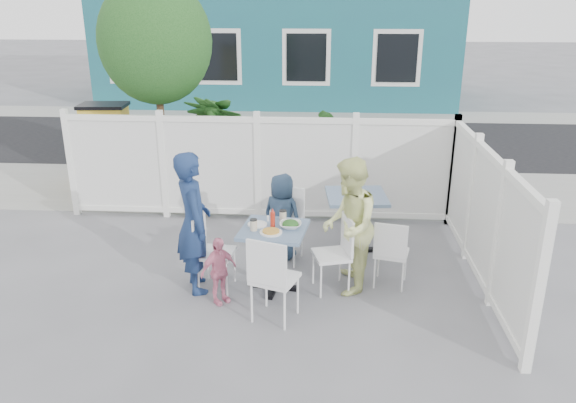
# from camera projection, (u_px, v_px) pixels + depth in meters

# --- Properties ---
(ground) EXTENTS (80.00, 80.00, 0.00)m
(ground) POSITION_uv_depth(u_px,v_px,m) (226.00, 295.00, 6.51)
(ground) COLOR slate
(near_sidewalk) EXTENTS (24.00, 2.60, 0.01)m
(near_sidewalk) POSITION_uv_depth(u_px,v_px,m) (262.00, 189.00, 10.07)
(near_sidewalk) COLOR gray
(near_sidewalk) RESTS_ON ground
(street) EXTENTS (24.00, 5.00, 0.01)m
(street) POSITION_uv_depth(u_px,v_px,m) (279.00, 140.00, 13.53)
(street) COLOR black
(street) RESTS_ON ground
(far_sidewalk) EXTENTS (24.00, 1.60, 0.01)m
(far_sidewalk) POSITION_uv_depth(u_px,v_px,m) (288.00, 115.00, 16.44)
(far_sidewalk) COLOR gray
(far_sidewalk) RESTS_ON ground
(building) EXTENTS (11.00, 6.00, 6.00)m
(building) POSITION_uv_depth(u_px,v_px,m) (280.00, 5.00, 18.62)
(building) COLOR #1D5867
(building) RESTS_ON ground
(fence_back) EXTENTS (5.86, 0.08, 1.60)m
(fence_back) POSITION_uv_depth(u_px,v_px,m) (258.00, 170.00, 8.48)
(fence_back) COLOR white
(fence_back) RESTS_ON ground
(fence_right) EXTENTS (0.08, 3.66, 1.60)m
(fence_right) POSITION_uv_depth(u_px,v_px,m) (484.00, 220.00, 6.61)
(fence_right) COLOR white
(fence_right) RESTS_ON ground
(tree) EXTENTS (1.80, 1.62, 3.59)m
(tree) POSITION_uv_depth(u_px,v_px,m) (155.00, 42.00, 8.81)
(tree) COLOR #382316
(tree) RESTS_ON ground
(utility_cabinet) EXTENTS (0.80, 0.60, 1.41)m
(utility_cabinet) POSITION_uv_depth(u_px,v_px,m) (108.00, 146.00, 10.20)
(utility_cabinet) COLOR gold
(utility_cabinet) RESTS_ON ground
(potted_shrub_a) EXTENTS (1.20, 1.20, 1.82)m
(potted_shrub_a) POSITION_uv_depth(u_px,v_px,m) (218.00, 150.00, 9.14)
(potted_shrub_a) COLOR #174016
(potted_shrub_a) RESTS_ON ground
(potted_shrub_b) EXTENTS (1.60, 1.71, 1.54)m
(potted_shrub_b) POSITION_uv_depth(u_px,v_px,m) (353.00, 162.00, 8.95)
(potted_shrub_b) COLOR #174016
(potted_shrub_b) RESTS_ON ground
(main_table) EXTENTS (0.82, 0.82, 0.77)m
(main_table) POSITION_uv_depth(u_px,v_px,m) (274.00, 242.00, 6.46)
(main_table) COLOR #3B5579
(main_table) RESTS_ON ground
(spare_table) EXTENTS (0.83, 0.83, 0.81)m
(spare_table) POSITION_uv_depth(u_px,v_px,m) (356.00, 208.00, 7.41)
(spare_table) COLOR #3B5579
(spare_table) RESTS_ON ground
(chair_left) EXTENTS (0.44, 0.45, 0.92)m
(chair_left) POSITION_uv_depth(u_px,v_px,m) (209.00, 246.00, 6.52)
(chair_left) COLOR white
(chair_left) RESTS_ON ground
(chair_right) EXTENTS (0.49, 0.50, 0.91)m
(chair_right) POSITION_uv_depth(u_px,v_px,m) (338.00, 248.00, 6.48)
(chair_right) COLOR white
(chair_right) RESTS_ON ground
(chair_back) EXTENTS (0.51, 0.50, 0.95)m
(chair_back) POSITION_uv_depth(u_px,v_px,m) (286.00, 219.00, 7.26)
(chair_back) COLOR white
(chair_back) RESTS_ON ground
(chair_near) EXTENTS (0.56, 0.55, 0.97)m
(chair_near) POSITION_uv_depth(u_px,v_px,m) (271.00, 274.00, 5.79)
(chair_near) COLOR white
(chair_near) RESTS_ON ground
(chair_spare) EXTENTS (0.46, 0.45, 0.84)m
(chair_spare) POSITION_uv_depth(u_px,v_px,m) (391.00, 249.00, 6.52)
(chair_spare) COLOR white
(chair_spare) RESTS_ON ground
(man) EXTENTS (0.60, 0.71, 1.67)m
(man) POSITION_uv_depth(u_px,v_px,m) (194.00, 223.00, 6.39)
(man) COLOR navy
(man) RESTS_ON ground
(woman) EXTENTS (0.64, 0.80, 1.59)m
(woman) POSITION_uv_depth(u_px,v_px,m) (349.00, 226.00, 6.39)
(woman) COLOR #CFDD3E
(woman) RESTS_ON ground
(boy) EXTENTS (0.66, 0.56, 1.14)m
(boy) POSITION_uv_depth(u_px,v_px,m) (282.00, 216.00, 7.29)
(boy) COLOR navy
(boy) RESTS_ON ground
(toddler) EXTENTS (0.46, 0.46, 0.79)m
(toddler) POSITION_uv_depth(u_px,v_px,m) (219.00, 271.00, 6.23)
(toddler) COLOR pink
(toddler) RESTS_ON ground
(plate_main) EXTENTS (0.26, 0.26, 0.02)m
(plate_main) POSITION_uv_depth(u_px,v_px,m) (271.00, 232.00, 6.26)
(plate_main) COLOR white
(plate_main) RESTS_ON main_table
(plate_side) EXTENTS (0.23, 0.23, 0.02)m
(plate_side) POSITION_uv_depth(u_px,v_px,m) (257.00, 224.00, 6.48)
(plate_side) COLOR white
(plate_side) RESTS_ON main_table
(salad_bowl) EXTENTS (0.25, 0.25, 0.06)m
(salad_bowl) POSITION_uv_depth(u_px,v_px,m) (290.00, 225.00, 6.40)
(salad_bowl) COLOR white
(salad_bowl) RESTS_ON main_table
(coffee_cup_a) EXTENTS (0.08, 0.08, 0.12)m
(coffee_cup_a) POSITION_uv_depth(u_px,v_px,m) (254.00, 225.00, 6.32)
(coffee_cup_a) COLOR beige
(coffee_cup_a) RESTS_ON main_table
(coffee_cup_b) EXTENTS (0.08, 0.08, 0.12)m
(coffee_cup_b) POSITION_uv_depth(u_px,v_px,m) (283.00, 216.00, 6.59)
(coffee_cup_b) COLOR beige
(coffee_cup_b) RESTS_ON main_table
(ketchup_bottle) EXTENTS (0.06, 0.06, 0.18)m
(ketchup_bottle) POSITION_uv_depth(u_px,v_px,m) (273.00, 220.00, 6.40)
(ketchup_bottle) COLOR #AF2516
(ketchup_bottle) RESTS_ON main_table
(salt_shaker) EXTENTS (0.03, 0.03, 0.07)m
(salt_shaker) POSITION_uv_depth(u_px,v_px,m) (268.00, 218.00, 6.59)
(salt_shaker) COLOR white
(salt_shaker) RESTS_ON main_table
(pepper_shaker) EXTENTS (0.03, 0.03, 0.07)m
(pepper_shaker) POSITION_uv_depth(u_px,v_px,m) (272.00, 216.00, 6.65)
(pepper_shaker) COLOR black
(pepper_shaker) RESTS_ON main_table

